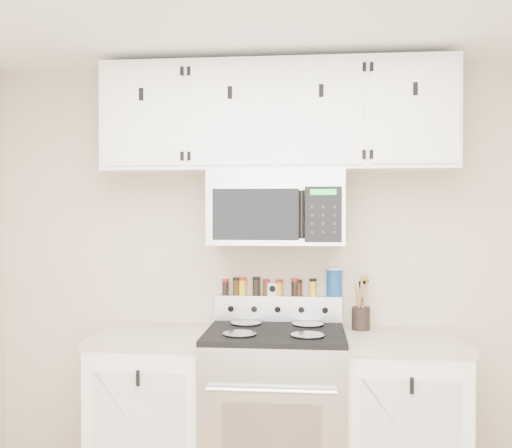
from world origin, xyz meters
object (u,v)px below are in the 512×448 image
Objects in this scene: salt_canister at (334,282)px; microwave at (277,207)px; utensil_crock at (361,316)px; range at (275,413)px.

microwave is at bearing -155.14° from salt_canister.
microwave reaches higher than salt_canister.
microwave is 0.80m from utensil_crock.
utensil_crock is at bearing 8.33° from microwave.
range is 1.45× the size of microwave.
utensil_crock is at bearing 22.15° from range.
utensil_crock reaches higher than range.
salt_canister reaches higher than range.
salt_canister is at bearing 40.02° from range.
microwave is 0.58m from salt_canister.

